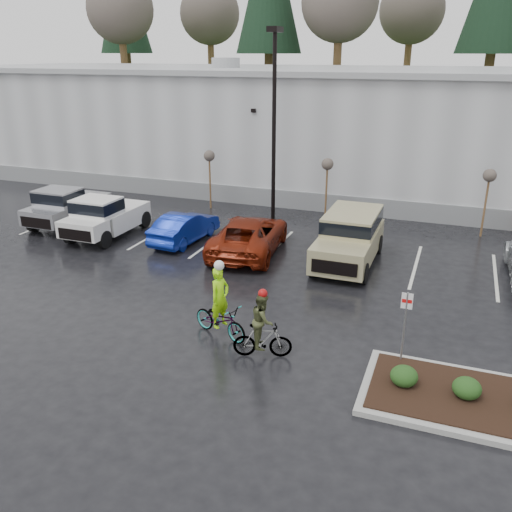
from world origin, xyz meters
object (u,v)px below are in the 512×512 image
at_px(sapling_west, 209,159).
at_px(cyclist_hivis, 220,313).
at_px(suv_tan, 349,240).
at_px(sapling_east, 489,179).
at_px(cyclist_olive, 263,332).
at_px(fire_lane_sign, 405,319).
at_px(pickup_silver, 72,204).
at_px(car_blue, 185,227).
at_px(sapling_mid, 327,167).
at_px(pickup_white, 110,214).
at_px(lamppost, 274,106).
at_px(car_red, 249,235).

distance_m(sapling_west, cyclist_hivis, 14.70).
bearing_deg(sapling_west, suv_tan, -32.79).
xyz_separation_m(sapling_east, cyclist_olive, (-5.93, -13.73, -1.95)).
bearing_deg(cyclist_hivis, fire_lane_sign, -67.05).
relative_size(pickup_silver, car_blue, 1.27).
bearing_deg(sapling_mid, pickup_silver, -156.91).
bearing_deg(pickup_white, cyclist_hivis, -38.91).
height_order(sapling_mid, cyclist_olive, sapling_mid).
height_order(lamppost, fire_lane_sign, lamppost).
relative_size(fire_lane_sign, car_blue, 0.54).
bearing_deg(sapling_east, sapling_west, 180.00).
height_order(fire_lane_sign, suv_tan, fire_lane_sign).
relative_size(fire_lane_sign, car_red, 0.40).
bearing_deg(sapling_east, cyclist_olive, -113.37).
bearing_deg(fire_lane_sign, pickup_white, 153.99).
distance_m(pickup_silver, pickup_white, 2.93).
xyz_separation_m(sapling_mid, sapling_east, (7.50, 0.00, 0.00)).
relative_size(sapling_west, car_blue, 0.78).
distance_m(sapling_east, fire_lane_sign, 13.06).
distance_m(sapling_west, car_red, 7.67).
relative_size(pickup_white, cyclist_olive, 2.48).
bearing_deg(fire_lane_sign, cyclist_hivis, -177.27).
height_order(car_red, cyclist_olive, cyclist_olive).
xyz_separation_m(sapling_east, car_blue, (-12.68, -5.56, -2.05)).
xyz_separation_m(car_blue, cyclist_hivis, (5.14, -7.49, 0.08)).
height_order(sapling_mid, car_blue, sapling_mid).
xyz_separation_m(cyclist_hivis, cyclist_olive, (1.60, -0.67, 0.02)).
height_order(sapling_mid, pickup_silver, sapling_mid).
bearing_deg(sapling_east, car_red, -148.21).
distance_m(fire_lane_sign, suv_tan, 7.70).
xyz_separation_m(fire_lane_sign, car_red, (-7.22, 6.96, -0.63)).
xyz_separation_m(suv_tan, cyclist_hivis, (-2.37, -7.36, -0.27)).
height_order(car_blue, cyclist_hivis, cyclist_hivis).
height_order(car_blue, cyclist_olive, cyclist_olive).
relative_size(car_blue, cyclist_hivis, 1.67).
height_order(pickup_silver, cyclist_hivis, cyclist_hivis).
xyz_separation_m(fire_lane_sign, pickup_silver, (-17.09, 7.77, -0.43)).
xyz_separation_m(sapling_west, pickup_silver, (-5.29, -5.03, -1.75)).
height_order(lamppost, sapling_west, lamppost).
distance_m(sapling_west, fire_lane_sign, 17.46).
height_order(lamppost, cyclist_hivis, lamppost).
height_order(pickup_silver, car_blue, pickup_silver).
relative_size(cyclist_hivis, cyclist_olive, 1.18).
relative_size(fire_lane_sign, cyclist_olive, 1.05).
height_order(sapling_west, sapling_mid, same).
distance_m(sapling_mid, pickup_white, 10.85).
xyz_separation_m(lamppost, sapling_west, (-4.00, 1.00, -2.96)).
relative_size(lamppost, cyclist_hivis, 3.74).
xyz_separation_m(pickup_white, cyclist_olive, (10.54, -7.89, -0.20)).
height_order(sapling_west, car_red, sapling_west).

